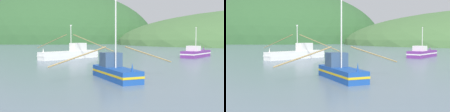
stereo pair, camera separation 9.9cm
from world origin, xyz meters
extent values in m
ellipsoid|color=#2D562D|center=(-29.21, 196.91, 0.00)|extent=(145.00, 116.00, 77.98)
cube|color=white|center=(-3.65, 39.66, 0.67)|extent=(9.61, 9.80, 1.34)
cube|color=white|center=(-3.65, 39.66, 0.73)|extent=(9.71, 9.90, 0.24)
cone|color=white|center=(-7.42, 35.77, 1.69)|extent=(0.28, 0.28, 0.70)
cube|color=silver|center=(-2.35, 40.99, 2.02)|extent=(3.06, 3.07, 1.37)
cylinder|color=silver|center=(-3.47, 39.84, 3.49)|extent=(0.12, 0.12, 4.30)
cube|color=white|center=(-3.47, 39.84, 5.76)|extent=(0.27, 0.28, 0.20)
cylinder|color=#997F4C|center=(0.29, 35.82, 2.91)|extent=(6.59, 6.41, 2.66)
cylinder|color=#997F4C|center=(-7.59, 43.49, 2.91)|extent=(6.59, 6.41, 2.66)
cube|color=#19479E|center=(2.88, 16.40, 0.51)|extent=(4.10, 6.86, 1.02)
cube|color=gold|center=(2.88, 16.40, 0.56)|extent=(4.14, 6.93, 0.18)
cone|color=#19479E|center=(3.97, 13.55, 1.37)|extent=(0.26, 0.26, 0.70)
cube|color=#334C6B|center=(2.50, 17.39, 1.65)|extent=(2.08, 2.02, 1.27)
cylinder|color=silver|center=(2.88, 16.39, 3.99)|extent=(0.12, 0.12, 5.94)
cylinder|color=#997F4C|center=(6.02, 17.60, 2.07)|extent=(4.63, 1.87, 1.62)
cylinder|color=#997F4C|center=(-0.26, 15.20, 2.07)|extent=(4.63, 1.87, 1.62)
cube|color=#6B2D84|center=(19.77, 42.61, 0.61)|extent=(7.79, 8.53, 1.22)
cube|color=white|center=(19.77, 42.61, 0.67)|extent=(7.87, 8.61, 0.22)
cone|color=#6B2D84|center=(22.46, 45.78, 1.57)|extent=(0.28, 0.28, 0.70)
cube|color=silver|center=(18.83, 41.51, 1.69)|extent=(2.77, 2.71, 0.94)
cylinder|color=silver|center=(19.58, 42.39, 3.33)|extent=(0.12, 0.12, 4.22)
cube|color=white|center=(19.58, 42.39, 5.56)|extent=(0.26, 0.29, 0.20)
camera|label=1|loc=(1.49, -6.21, 3.58)|focal=42.18mm
camera|label=2|loc=(1.59, -6.22, 3.58)|focal=42.18mm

